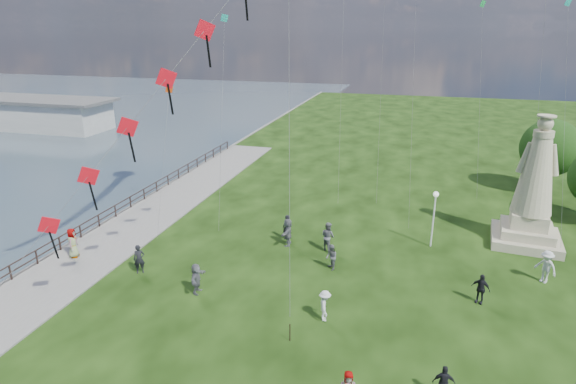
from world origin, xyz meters
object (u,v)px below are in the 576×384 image
(pier_pavilion, at_px, (17,112))
(person_2, at_px, (325,306))
(person_11, at_px, (288,232))
(lamppost, at_px, (435,207))
(person_7, at_px, (328,236))
(statue, at_px, (533,197))
(person_1, at_px, (331,257))
(person_6, at_px, (287,228))
(person_5, at_px, (197,278))
(person_9, at_px, (481,289))
(person_8, at_px, (546,267))
(person_0, at_px, (139,259))
(person_10, at_px, (73,244))
(person_3, at_px, (444,383))

(pier_pavilion, relative_size, person_2, 18.61)
(person_2, relative_size, person_11, 0.86)
(lamppost, height_order, person_7, lamppost)
(statue, distance_m, person_2, 16.93)
(person_1, height_order, person_6, person_6)
(person_1, xyz_separation_m, person_5, (-6.54, -4.60, 0.07))
(lamppost, height_order, person_9, lamppost)
(person_7, bearing_deg, person_8, -149.71)
(statue, height_order, person_8, statue)
(person_0, distance_m, person_8, 23.32)
(person_5, relative_size, person_7, 0.89)
(person_7, relative_size, person_10, 1.02)
(person_8, distance_m, person_9, 4.98)
(pier_pavilion, xyz_separation_m, person_5, (46.48, -36.26, -0.98))
(person_9, bearing_deg, person_7, 179.06)
(statue, relative_size, person_0, 4.92)
(person_11, bearing_deg, person_6, -165.24)
(statue, xyz_separation_m, person_7, (-12.57, -4.71, -2.29))
(person_1, height_order, person_9, person_9)
(person_11, bearing_deg, person_1, 48.72)
(statue, bearing_deg, person_11, -157.26)
(person_0, relative_size, person_10, 0.92)
(person_0, bearing_deg, person_10, 142.35)
(person_11, bearing_deg, person_2, 23.36)
(person_10, bearing_deg, lamppost, -87.00)
(person_9, xyz_separation_m, person_11, (-11.62, 4.06, 0.10))
(person_6, xyz_separation_m, person_9, (11.90, -4.87, -0.06))
(statue, xyz_separation_m, person_1, (-11.86, -7.22, -2.46))
(person_1, distance_m, person_3, 11.12)
(lamppost, xyz_separation_m, person_10, (-21.54, -7.86, -1.82))
(person_3, xyz_separation_m, person_10, (-22.00, 6.31, 0.21))
(person_1, relative_size, person_8, 0.82)
(person_8, xyz_separation_m, person_9, (-3.73, -3.29, -0.14))
(person_10, relative_size, person_11, 1.02)
(person_3, bearing_deg, person_2, -39.48)
(person_2, xyz_separation_m, person_7, (-1.40, 7.77, 0.17))
(person_7, distance_m, person_8, 12.67)
(person_9, bearing_deg, person_8, 64.62)
(person_6, bearing_deg, person_7, 1.20)
(pier_pavilion, relative_size, person_11, 16.08)
(statue, distance_m, lamppost, 6.54)
(pier_pavilion, bearing_deg, person_3, -34.62)
(person_3, xyz_separation_m, person_5, (-12.75, 4.62, 0.12))
(lamppost, relative_size, person_5, 2.22)
(person_5, distance_m, person_9, 15.07)
(person_8, bearing_deg, person_10, -126.79)
(person_2, xyz_separation_m, person_5, (-7.22, 0.65, 0.06))
(lamppost, relative_size, person_9, 2.31)
(person_0, bearing_deg, person_1, -13.79)
(person_10, bearing_deg, pier_pavilion, 30.07)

